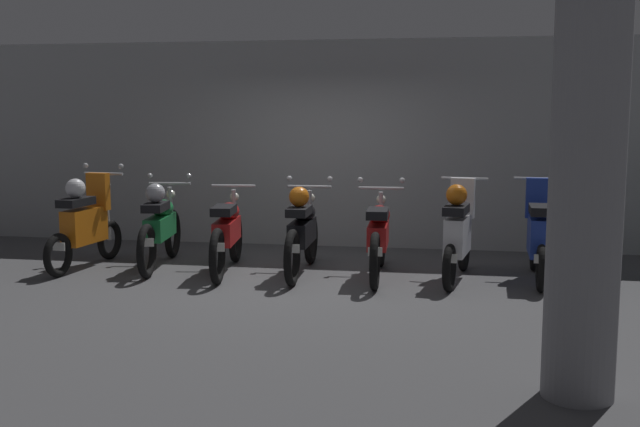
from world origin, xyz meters
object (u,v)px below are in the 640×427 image
object	(u,v)px
motorbike_slot_0	(85,223)
support_pillar	(586,182)
motorbike_slot_5	(458,232)
motorbike_slot_3	(302,231)
motorbike_slot_6	(538,236)
motorbike_slot_1	(160,226)
motorbike_slot_2	(227,233)
motorbike_slot_4	(378,236)

from	to	relation	value
motorbike_slot_0	support_pillar	world-z (taller)	support_pillar
motorbike_slot_5	support_pillar	world-z (taller)	support_pillar
motorbike_slot_0	motorbike_slot_3	distance (m)	2.77
motorbike_slot_5	motorbike_slot_6	bearing A→B (deg)	9.74
motorbike_slot_3	support_pillar	distance (m)	4.59
motorbike_slot_1	support_pillar	world-z (taller)	support_pillar
motorbike_slot_0	motorbike_slot_5	xyz separation A→B (m)	(4.62, 0.04, -0.00)
motorbike_slot_0	motorbike_slot_2	xyz separation A→B (m)	(1.84, 0.02, -0.08)
motorbike_slot_0	motorbike_slot_1	bearing A→B (deg)	11.10
motorbike_slot_2	motorbike_slot_4	world-z (taller)	motorbike_slot_4
motorbike_slot_0	motorbike_slot_3	bearing A→B (deg)	1.53
motorbike_slot_1	motorbike_slot_4	xyz separation A→B (m)	(2.77, -0.13, -0.04)
motorbike_slot_6	motorbike_slot_1	bearing A→B (deg)	-179.83
motorbike_slot_5	motorbike_slot_1	bearing A→B (deg)	177.76
motorbike_slot_0	motorbike_slot_3	xyz separation A→B (m)	(2.77, 0.07, -0.04)
motorbike_slot_3	motorbike_slot_2	bearing A→B (deg)	-176.85
motorbike_slot_2	motorbike_slot_6	world-z (taller)	motorbike_slot_6
motorbike_slot_4	motorbike_slot_6	world-z (taller)	motorbike_slot_6
motorbike_slot_1	motorbike_slot_3	world-z (taller)	same
motorbike_slot_1	motorbike_slot_3	bearing A→B (deg)	-3.30
motorbike_slot_6	support_pillar	xyz separation A→B (m)	(-0.13, -3.75, 0.96)
motorbike_slot_6	motorbike_slot_5	bearing A→B (deg)	-170.26
motorbike_slot_3	motorbike_slot_5	bearing A→B (deg)	-1.17
motorbike_slot_4	motorbike_slot_6	distance (m)	1.86
motorbike_slot_1	motorbike_slot_5	distance (m)	3.70
motorbike_slot_6	motorbike_slot_0	bearing A→B (deg)	-177.99
motorbike_slot_3	motorbike_slot_6	distance (m)	2.78
support_pillar	motorbike_slot_0	bearing A→B (deg)	146.68
motorbike_slot_6	motorbike_slot_4	bearing A→B (deg)	-175.51
motorbike_slot_2	motorbike_slot_6	size ratio (longest dim) A/B	1.16
motorbike_slot_4	motorbike_slot_6	xyz separation A→B (m)	(1.85, 0.15, 0.03)
motorbike_slot_1	support_pillar	xyz separation A→B (m)	(4.49, -3.74, 0.96)
motorbike_slot_4	motorbike_slot_5	distance (m)	0.93
motorbike_slot_1	motorbike_slot_2	world-z (taller)	motorbike_slot_1
motorbike_slot_6	support_pillar	size ratio (longest dim) A/B	0.57
motorbike_slot_0	support_pillar	bearing A→B (deg)	-33.32
motorbike_slot_1	motorbike_slot_3	distance (m)	1.85
motorbike_slot_2	motorbike_slot_6	xyz separation A→B (m)	(3.70, 0.17, 0.03)
support_pillar	motorbike_slot_6	bearing A→B (deg)	87.98
motorbike_slot_2	motorbike_slot_6	bearing A→B (deg)	2.65
motorbike_slot_5	motorbike_slot_0	bearing A→B (deg)	-179.55
motorbike_slot_4	motorbike_slot_6	size ratio (longest dim) A/B	1.16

